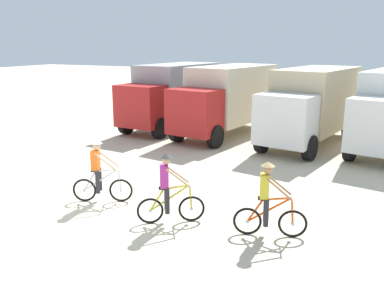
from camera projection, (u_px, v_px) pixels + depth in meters
name	position (u px, v px, depth m)	size (l,w,h in m)	color
ground_plane	(111.00, 211.00, 11.33)	(120.00, 120.00, 0.00)	beige
box_truck_grey_hauler	(173.00, 92.00, 22.32)	(2.95, 6.93, 3.35)	#9E9EA3
box_truck_cream_rv	(227.00, 97.00, 20.48)	(3.36, 7.03, 3.35)	beige
box_truck_tan_camper	(312.00, 102.00, 18.55)	(3.49, 7.05, 3.35)	#CCB78E
cyclist_orange_shirt	(100.00, 173.00, 11.84)	(1.60, 0.83, 1.82)	black
cyclist_cowboy_hat	(168.00, 191.00, 10.44)	(1.48, 1.00, 1.82)	black
cyclist_near_camera	(268.00, 202.00, 9.70)	(1.67, 0.69, 1.82)	black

